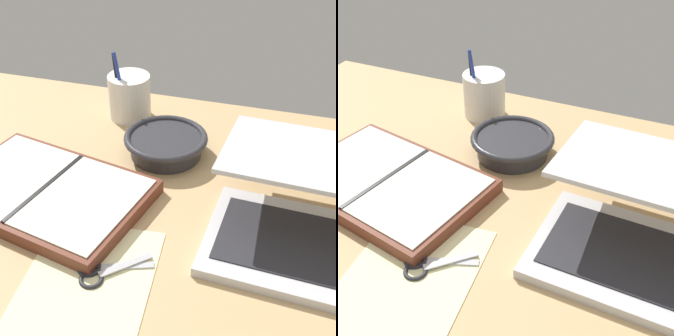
{
  "view_description": "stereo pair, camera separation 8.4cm",
  "coord_description": "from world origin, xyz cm",
  "views": [
    {
      "loc": [
        19.99,
        -55.91,
        58.64
      ],
      "look_at": [
        0.54,
        9.75,
        9.0
      ],
      "focal_mm": 50.0,
      "sensor_mm": 36.0,
      "label": 1
    },
    {
      "loc": [
        27.93,
        -53.02,
        58.64
      ],
      "look_at": [
        0.54,
        9.75,
        9.0
      ],
      "focal_mm": 50.0,
      "sensor_mm": 36.0,
      "label": 2
    }
  ],
  "objects": [
    {
      "name": "desk_top",
      "position": [
        0.0,
        0.0,
        1.0
      ],
      "size": [
        140.0,
        100.0,
        2.0
      ],
      "primitive_type": "cube",
      "color": "tan",
      "rests_on": "ground"
    },
    {
      "name": "laptop",
      "position": [
        27.08,
        5.78,
        7.08
      ],
      "size": [
        35.52,
        32.97,
        14.01
      ],
      "rotation": [
        0.0,
        0.0,
        -0.04
      ],
      "color": "silver",
      "rests_on": "desk_top"
    },
    {
      "name": "bowl",
      "position": [
        -4.13,
        23.85,
        4.72
      ],
      "size": [
        17.8,
        17.8,
        4.82
      ],
      "color": "#2D2D33",
      "rests_on": "desk_top"
    },
    {
      "name": "pen_cup",
      "position": [
        -17.15,
        37.16,
        7.34
      ],
      "size": [
        9.98,
        9.98,
        16.89
      ],
      "color": "white",
      "rests_on": "desk_top"
    },
    {
      "name": "planner",
      "position": [
        -21.19,
        3.04,
        3.51
      ],
      "size": [
        40.69,
        31.1,
        3.21
      ],
      "rotation": [
        0.0,
        0.0,
        -0.2
      ],
      "color": "brown",
      "rests_on": "desk_top"
    },
    {
      "name": "scissors",
      "position": [
        -4.65,
        -11.18,
        2.34
      ],
      "size": [
        11.82,
        9.53,
        0.8
      ],
      "rotation": [
        0.0,
        0.0,
        0.56
      ],
      "color": "#B7B7BC",
      "rests_on": "desk_top"
    },
    {
      "name": "paper_sheet_front",
      "position": [
        -5.52,
        -14.38,
        2.08
      ],
      "size": [
        22.36,
        29.25,
        0.16
      ],
      "primitive_type": "cube",
      "rotation": [
        0.0,
        0.0,
        0.1
      ],
      "color": "#F4EFB2",
      "rests_on": "desk_top"
    }
  ]
}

